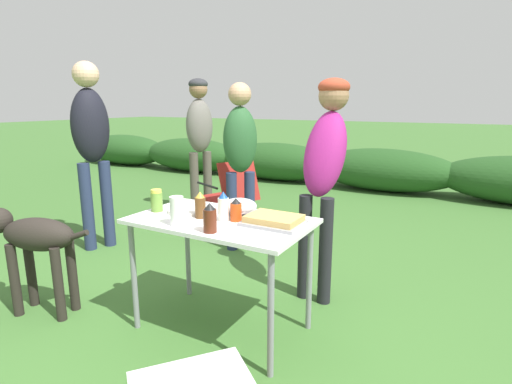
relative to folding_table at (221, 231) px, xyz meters
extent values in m
plane|color=#3D6B2D|center=(0.00, 0.00, -0.66)|extent=(60.00, 60.00, 0.00)
ellipsoid|color=#234C1E|center=(-6.00, 4.79, -0.31)|extent=(2.40, 0.90, 0.70)
ellipsoid|color=#234C1E|center=(-4.00, 4.79, -0.31)|extent=(2.40, 0.90, 0.70)
ellipsoid|color=#234C1E|center=(-2.00, 4.79, -0.31)|extent=(2.40, 0.90, 0.70)
ellipsoid|color=#234C1E|center=(0.00, 4.79, -0.31)|extent=(2.40, 0.90, 0.70)
cube|color=white|center=(0.00, 0.00, 0.06)|extent=(1.10, 0.64, 0.02)
cylinder|color=gray|center=(-0.49, -0.27, -0.31)|extent=(0.04, 0.04, 0.71)
cylinder|color=gray|center=(0.49, -0.27, -0.31)|extent=(0.04, 0.04, 0.71)
cylinder|color=gray|center=(-0.49, 0.27, -0.31)|extent=(0.04, 0.04, 0.71)
cylinder|color=gray|center=(0.49, 0.27, -0.31)|extent=(0.04, 0.04, 0.71)
cube|color=#9E9EA3|center=(0.34, 0.06, 0.09)|extent=(0.35, 0.26, 0.02)
cube|color=tan|center=(0.34, 0.06, 0.11)|extent=(0.31, 0.22, 0.04)
cylinder|color=white|center=(-0.28, 0.03, 0.09)|extent=(0.26, 0.26, 0.02)
ellipsoid|color=silver|center=(0.03, 0.17, 0.13)|extent=(0.23, 0.23, 0.10)
cylinder|color=white|center=(-0.15, -0.22, 0.16)|extent=(0.08, 0.08, 0.17)
cylinder|color=#562314|center=(0.09, -0.24, 0.14)|extent=(0.07, 0.07, 0.13)
cone|color=black|center=(0.09, -0.24, 0.23)|extent=(0.06, 0.06, 0.04)
cylinder|color=brown|center=(-0.12, -0.04, 0.14)|extent=(0.07, 0.07, 0.13)
cone|color=gold|center=(-0.12, -0.04, 0.23)|extent=(0.06, 0.06, 0.04)
cylinder|color=#CC4214|center=(0.10, 0.02, 0.13)|extent=(0.07, 0.07, 0.11)
cone|color=black|center=(0.10, 0.02, 0.20)|extent=(0.06, 0.06, 0.03)
cylinder|color=silver|center=(0.04, -0.02, 0.15)|extent=(0.07, 0.07, 0.14)
cone|color=#194793|center=(0.04, -0.02, 0.24)|extent=(0.06, 0.06, 0.04)
cylinder|color=olive|center=(-0.47, -0.05, 0.14)|extent=(0.08, 0.08, 0.12)
cylinder|color=#D1CC47|center=(-0.47, -0.05, 0.21)|extent=(0.07, 0.07, 0.02)
cylinder|color=black|center=(0.29, 0.66, -0.27)|extent=(0.10, 0.10, 0.79)
cylinder|color=black|center=(0.46, 0.65, -0.27)|extent=(0.10, 0.10, 0.79)
ellipsoid|color=#931E70|center=(0.38, 0.78, 0.42)|extent=(0.33, 0.46, 0.67)
sphere|color=#936B4C|center=(0.39, 0.89, 0.83)|extent=(0.22, 0.22, 0.22)
ellipsoid|color=#993823|center=(0.39, 0.89, 0.89)|extent=(0.23, 0.23, 0.13)
cylinder|color=#4C473D|center=(-1.80, 2.05, -0.25)|extent=(0.11, 0.11, 0.82)
cylinder|color=#4C473D|center=(-1.72, 2.22, -0.25)|extent=(0.11, 0.11, 0.82)
ellipsoid|color=slate|center=(-1.76, 2.14, 0.49)|extent=(0.38, 0.43, 0.67)
sphere|color=#936B4C|center=(-1.76, 2.14, 0.94)|extent=(0.23, 0.23, 0.23)
ellipsoid|color=#333338|center=(-1.76, 2.14, 1.00)|extent=(0.24, 0.24, 0.14)
cylinder|color=#232D4C|center=(-0.72, 1.25, -0.27)|extent=(0.10, 0.10, 0.78)
cylinder|color=#232D4C|center=(-0.59, 1.36, -0.27)|extent=(0.10, 0.10, 0.78)
ellipsoid|color=#28562D|center=(-0.65, 1.30, 0.43)|extent=(0.40, 0.39, 0.63)
sphere|color=tan|center=(-0.65, 1.30, 0.85)|extent=(0.22, 0.22, 0.22)
cylinder|color=#232D4C|center=(-1.96, 0.55, -0.23)|extent=(0.11, 0.11, 0.87)
cylinder|color=#232D4C|center=(-1.89, 0.73, -0.23)|extent=(0.11, 0.11, 0.87)
ellipsoid|color=black|center=(-1.92, 0.64, 0.56)|extent=(0.37, 0.43, 0.71)
sphere|color=#DBAD89|center=(-1.92, 0.64, 1.04)|extent=(0.24, 0.24, 0.24)
cylinder|color=#28231E|center=(-1.00, -0.45, -0.41)|extent=(0.06, 0.06, 0.52)
cylinder|color=#28231E|center=(-1.05, -0.31, -0.41)|extent=(0.06, 0.06, 0.52)
cylinder|color=#28231E|center=(-1.32, -0.56, -0.41)|extent=(0.06, 0.06, 0.52)
cylinder|color=#28231E|center=(-1.37, -0.41, -0.41)|extent=(0.06, 0.06, 0.52)
ellipsoid|color=#28231E|center=(-1.19, -0.43, -0.09)|extent=(0.56, 0.38, 0.23)
cylinder|color=#28231E|center=(-0.91, -0.34, -0.08)|extent=(0.17, 0.09, 0.09)
cube|color=maroon|center=(-1.11, 1.71, -0.28)|extent=(0.61, 0.61, 0.03)
cube|color=maroon|center=(-0.85, 1.60, -0.05)|extent=(0.33, 0.49, 0.44)
cylinder|color=black|center=(-1.00, 1.45, -0.47)|extent=(0.02, 0.02, 0.38)
cylinder|color=black|center=(-0.84, 1.82, -0.47)|extent=(0.02, 0.02, 0.38)
cylinder|color=black|center=(-1.37, 1.61, -0.47)|extent=(0.02, 0.02, 0.38)
cylinder|color=black|center=(-1.21, 1.98, -0.47)|extent=(0.02, 0.02, 0.38)
cylinder|color=black|center=(-1.20, 1.50, -0.10)|extent=(0.39, 0.19, 0.02)
cylinder|color=black|center=(-1.02, 1.92, -0.10)|extent=(0.39, 0.19, 0.02)
camera|label=1|loc=(1.34, -1.95, 0.78)|focal=28.00mm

